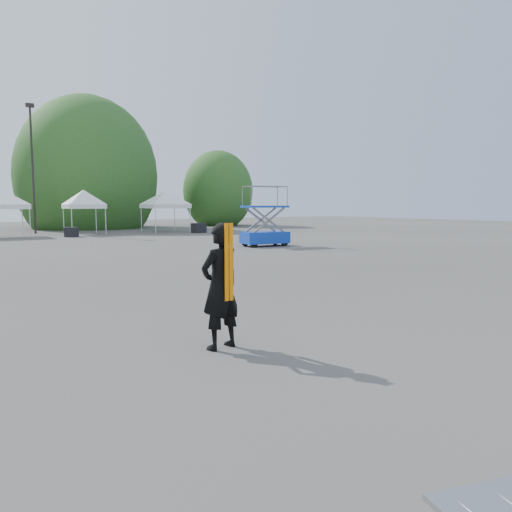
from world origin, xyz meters
TOP-DOWN VIEW (x-y plane):
  - ground at (0.00, 0.00)m, footprint 120.00×120.00m
  - light_pole_east at (3.00, 32.00)m, footprint 0.60×0.25m
  - tree_mid_e at (9.00, 39.00)m, footprint 5.12×5.12m
  - tree_far_e at (22.00, 37.00)m, footprint 3.84×3.84m
  - tent_e at (0.36, 28.91)m, footprint 4.55×4.55m
  - tent_f at (5.92, 28.98)m, footprint 3.74×3.74m
  - tent_g at (12.27, 28.55)m, footprint 4.49×4.49m
  - man at (-0.44, -2.60)m, footprint 0.82×0.62m
  - scissor_lift at (11.16, 12.81)m, footprint 2.62×1.51m
  - crate_mid at (4.33, 26.46)m, footprint 1.07×0.97m
  - crate_east at (13.94, 25.91)m, footprint 1.11×0.93m

SIDE VIEW (x-z plane):
  - ground at x=0.00m, z-range 0.00..0.00m
  - crate_mid at x=4.33m, z-range 0.00..0.67m
  - crate_east at x=13.94m, z-range 0.00..0.77m
  - man at x=-0.44m, z-range 0.00..2.00m
  - scissor_lift at x=11.16m, z-range 0.01..3.24m
  - tent_f at x=5.92m, z-range 1.12..5.00m
  - tent_g at x=12.27m, z-range 1.12..5.00m
  - tent_e at x=0.36m, z-range 1.12..5.00m
  - tree_far_e at x=22.00m, z-range 0.70..6.55m
  - tree_mid_e at x=9.00m, z-range 0.94..8.74m
  - light_pole_east at x=3.00m, z-range 0.62..10.42m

